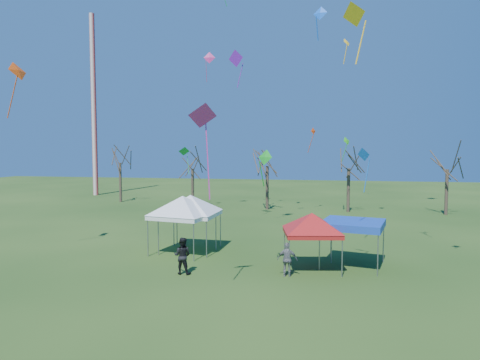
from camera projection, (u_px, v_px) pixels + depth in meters
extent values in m
plane|color=#204014|center=(249.00, 277.00, 21.47)|extent=(140.00, 140.00, 0.00)
cylinder|color=silver|center=(94.00, 106.00, 59.32)|extent=(0.70, 0.70, 25.00)
cylinder|color=#3D2D21|center=(120.00, 182.00, 52.17)|extent=(0.32, 0.32, 4.78)
cylinder|color=#3D2D21|center=(193.00, 188.00, 47.53)|extent=(0.32, 0.32, 4.28)
cylinder|color=#3D2D21|center=(267.00, 188.00, 45.61)|extent=(0.32, 0.32, 4.64)
cylinder|color=#3D2D21|center=(348.00, 190.00, 43.64)|extent=(0.32, 0.32, 4.49)
cylinder|color=#3D2D21|center=(446.00, 192.00, 41.77)|extent=(0.32, 0.32, 4.47)
cylinder|color=gray|center=(148.00, 238.00, 25.51)|extent=(0.07, 0.07, 2.19)
cylinder|color=gray|center=(174.00, 229.00, 28.36)|extent=(0.07, 0.07, 2.19)
cylinder|color=gray|center=(194.00, 242.00, 24.40)|extent=(0.07, 0.07, 2.19)
cylinder|color=gray|center=(216.00, 233.00, 27.25)|extent=(0.07, 0.07, 2.19)
cube|color=white|center=(183.00, 216.00, 26.29)|extent=(3.80, 3.80, 0.26)
pyramid|color=white|center=(183.00, 196.00, 26.20)|extent=(4.58, 4.58, 1.10)
cylinder|color=gray|center=(158.00, 237.00, 25.92)|extent=(0.07, 0.07, 2.18)
cylinder|color=gray|center=(177.00, 228.00, 28.89)|extent=(0.07, 0.07, 2.18)
cylinder|color=gray|center=(206.00, 239.00, 25.23)|extent=(0.07, 0.07, 2.18)
cylinder|color=gray|center=(220.00, 230.00, 28.20)|extent=(0.07, 0.07, 2.18)
cube|color=white|center=(191.00, 214.00, 26.97)|extent=(3.37, 3.37, 0.26)
pyramid|color=white|center=(190.00, 195.00, 26.89)|extent=(4.63, 4.63, 1.09)
cylinder|color=gray|center=(289.00, 259.00, 21.37)|extent=(0.06, 0.06, 1.89)
cylinder|color=gray|center=(284.00, 247.00, 24.00)|extent=(0.06, 0.06, 1.89)
cylinder|color=gray|center=(342.00, 259.00, 21.34)|extent=(0.06, 0.06, 1.89)
cylinder|color=gray|center=(331.00, 247.00, 23.97)|extent=(0.06, 0.06, 1.89)
cube|color=#A81110|center=(312.00, 233.00, 22.59)|extent=(3.30, 3.30, 0.23)
pyramid|color=#A81110|center=(312.00, 213.00, 22.52)|extent=(3.93, 3.93, 0.94)
cylinder|color=gray|center=(319.00, 250.00, 22.64)|extent=(0.06, 0.06, 2.12)
cylinder|color=gray|center=(331.00, 239.00, 25.35)|extent=(0.06, 0.06, 2.12)
cylinder|color=gray|center=(378.00, 256.00, 21.46)|extent=(0.06, 0.06, 2.12)
cylinder|color=gray|center=(383.00, 244.00, 24.17)|extent=(0.06, 0.06, 2.12)
cube|color=#1039A8|center=(353.00, 226.00, 23.32)|extent=(3.78, 3.78, 0.25)
cube|color=#1039A8|center=(353.00, 222.00, 23.31)|extent=(3.78, 3.78, 0.13)
imported|color=black|center=(182.00, 256.00, 21.92)|extent=(0.94, 0.74, 1.90)
imported|color=slate|center=(287.00, 260.00, 21.48)|extent=(1.01, 0.42, 1.73)
cone|color=#D12E7E|center=(209.00, 58.00, 42.07)|extent=(1.19, 0.44, 1.17)
cube|color=#D12E7E|center=(206.00, 71.00, 42.18)|extent=(0.13, 0.63, 2.07)
cone|color=yellow|center=(354.00, 14.00, 18.42)|extent=(1.26, 1.15, 1.04)
cube|color=yellow|center=(361.00, 42.00, 18.25)|extent=(0.48, 0.62, 1.97)
cone|color=green|center=(347.00, 141.00, 40.56)|extent=(0.92, 0.99, 0.84)
cube|color=green|center=(345.00, 152.00, 40.44)|extent=(0.52, 0.43, 1.79)
cone|color=#179921|center=(265.00, 157.00, 21.77)|extent=(0.90, 0.68, 0.82)
cube|color=#179921|center=(262.00, 174.00, 21.96)|extent=(0.24, 0.41, 1.32)
cone|color=yellow|center=(347.00, 42.00, 29.12)|extent=(0.74, 0.81, 0.62)
cube|color=yellow|center=(345.00, 54.00, 29.08)|extent=(0.28, 0.21, 1.31)
cone|color=#6E18A8|center=(236.00, 58.00, 34.66)|extent=(1.43, 0.87, 1.41)
cube|color=#6E18A8|center=(240.00, 75.00, 34.53)|extent=(0.37, 0.79, 2.10)
cone|color=#E03F0B|center=(313.00, 131.00, 43.11)|extent=(0.57, 0.67, 0.72)
cube|color=#E03F0B|center=(311.00, 143.00, 42.95)|extent=(0.66, 0.52, 2.02)
cone|color=#CE2D9A|center=(202.00, 115.00, 17.80)|extent=(1.54, 1.44, 1.05)
cube|color=#CE2D9A|center=(208.00, 161.00, 18.02)|extent=(0.32, 0.43, 3.23)
cone|color=green|center=(184.00, 151.00, 44.33)|extent=(1.42, 1.30, 0.96)
cube|color=green|center=(188.00, 164.00, 44.57)|extent=(0.47, 0.75, 2.16)
cone|color=#D8450B|center=(18.00, 71.00, 24.38)|extent=(0.90, 1.35, 1.13)
cube|color=#D8450B|center=(12.00, 96.00, 24.08)|extent=(0.90, 0.17, 2.41)
cone|color=blue|center=(364.00, 154.00, 28.73)|extent=(1.00, 0.96, 0.94)
cube|color=blue|center=(367.00, 175.00, 28.61)|extent=(0.42, 0.46, 2.31)
cone|color=blue|center=(320.00, 13.00, 21.16)|extent=(0.76, 0.48, 0.72)
cube|color=blue|center=(317.00, 29.00, 21.29)|extent=(0.16, 0.34, 1.12)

